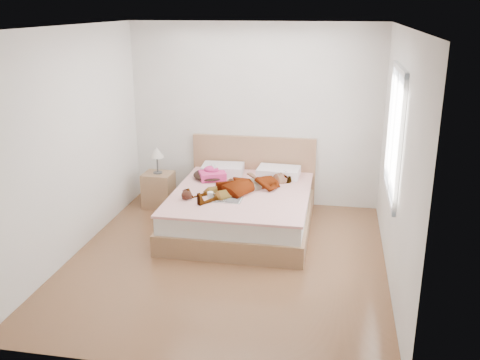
{
  "coord_description": "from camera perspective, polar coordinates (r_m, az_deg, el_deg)",
  "views": [
    {
      "loc": [
        1.16,
        -5.46,
        2.81
      ],
      "look_at": [
        0.0,
        0.85,
        0.7
      ],
      "focal_mm": 40.0,
      "sensor_mm": 36.0,
      "label": 1
    }
  ],
  "objects": [
    {
      "name": "coffee_mug",
      "position": [
        6.66,
        -3.15,
        -1.62
      ],
      "size": [
        0.11,
        0.08,
        0.08
      ],
      "color": "white",
      "rests_on": "bed"
    },
    {
      "name": "room_shell",
      "position": [
        5.94,
        16.15,
        4.74
      ],
      "size": [
        4.0,
        4.0,
        4.0
      ],
      "color": "white",
      "rests_on": "ground"
    },
    {
      "name": "phone",
      "position": [
        7.37,
        -2.81,
        1.48
      ],
      "size": [
        0.1,
        0.1,
        0.05
      ],
      "primitive_type": "cube",
      "rotation": [
        0.44,
        0.0,
        0.78
      ],
      "color": "silver",
      "rests_on": "bed"
    },
    {
      "name": "woman",
      "position": [
        6.92,
        0.49,
        -0.26
      ],
      "size": [
        1.52,
        1.52,
        0.22
      ],
      "primitive_type": "imported",
      "rotation": [
        0.0,
        0.0,
        -0.79
      ],
      "color": "white",
      "rests_on": "bed"
    },
    {
      "name": "ground",
      "position": [
        6.25,
        -1.42,
        -8.52
      ],
      "size": [
        4.0,
        4.0,
        0.0
      ],
      "primitive_type": "plane",
      "color": "#4B2E17",
      "rests_on": "ground"
    },
    {
      "name": "nightstand",
      "position": [
        7.84,
        -8.69,
        -0.74
      ],
      "size": [
        0.42,
        0.38,
        0.89
      ],
      "color": "brown",
      "rests_on": "ground"
    },
    {
      "name": "towel",
      "position": [
        7.38,
        -2.98,
        0.61
      ],
      "size": [
        0.43,
        0.39,
        0.18
      ],
      "color": "#ED408A",
      "rests_on": "bed"
    },
    {
      "name": "plush_toy",
      "position": [
        6.66,
        -5.73,
        -1.54
      ],
      "size": [
        0.18,
        0.22,
        0.11
      ],
      "color": "black",
      "rests_on": "bed"
    },
    {
      "name": "magazine",
      "position": [
        6.62,
        -1.45,
        -2.07
      ],
      "size": [
        0.38,
        0.25,
        0.02
      ],
      "color": "white",
      "rests_on": "bed"
    },
    {
      "name": "hair",
      "position": [
        7.47,
        -3.23,
        0.59
      ],
      "size": [
        0.6,
        0.67,
        0.08
      ],
      "primitive_type": "ellipsoid",
      "rotation": [
        0.0,
        0.0,
        0.26
      ],
      "color": "black",
      "rests_on": "bed"
    },
    {
      "name": "bed",
      "position": [
        7.07,
        0.27,
        -2.81
      ],
      "size": [
        1.8,
        2.08,
        1.0
      ],
      "color": "brown",
      "rests_on": "ground"
    }
  ]
}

